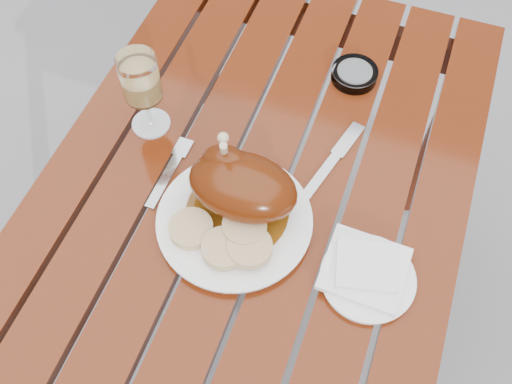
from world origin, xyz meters
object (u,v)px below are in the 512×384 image
table (255,263)px  dinner_plate (235,221)px  wine_glass (144,94)px  ashtray (354,74)px  side_plate (368,278)px

table → dinner_plate: 0.40m
wine_glass → ashtray: size_ratio=1.86×
dinner_plate → side_plate: dinner_plate is taller
dinner_plate → ashtray: 0.44m
dinner_plate → wine_glass: (-0.25, 0.16, 0.08)m
side_plate → ashtray: bearing=107.7°
table → dinner_plate: (-0.00, -0.10, 0.38)m
ashtray → dinner_plate: bearing=-105.0°
table → ashtray: (0.11, 0.33, 0.39)m
table → dinner_plate: bearing=-92.3°
wine_glass → ashtray: wine_glass is taller
table → dinner_plate: dinner_plate is taller
dinner_plate → side_plate: bearing=-5.7°
side_plate → ashtray: ashtray is taller
dinner_plate → side_plate: 0.26m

